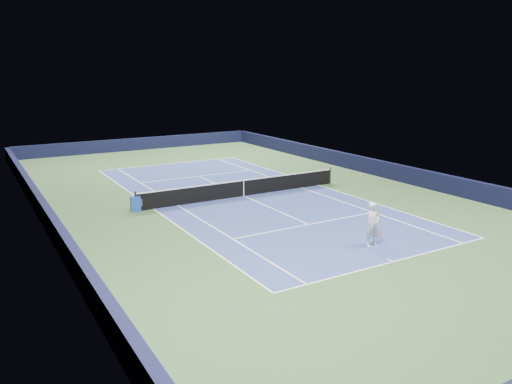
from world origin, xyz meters
TOP-DOWN VIEW (x-y plane):
  - ground at (0.00, 0.00)m, footprint 40.00×40.00m
  - wall_far at (0.00, 19.82)m, footprint 22.00×0.35m
  - wall_right at (10.82, 0.00)m, footprint 0.35×40.00m
  - wall_left at (-10.82, 0.00)m, footprint 0.35×40.00m
  - court_surface at (0.00, 0.00)m, footprint 10.97×23.77m
  - baseline_far at (0.00, 11.88)m, footprint 10.97×0.08m
  - baseline_near at (0.00, -11.88)m, footprint 10.97×0.08m
  - sideline_doubles_right at (5.49, 0.00)m, footprint 0.08×23.77m
  - sideline_doubles_left at (-5.49, 0.00)m, footprint 0.08×23.77m
  - sideline_singles_right at (4.12, 0.00)m, footprint 0.08×23.77m
  - sideline_singles_left at (-4.12, 0.00)m, footprint 0.08×23.77m
  - service_line_far at (0.00, 6.40)m, footprint 8.23×0.08m
  - service_line_near at (0.00, -6.40)m, footprint 8.23×0.08m
  - center_service_line at (0.00, 0.00)m, footprint 0.08×12.80m
  - center_mark_far at (0.00, 11.73)m, footprint 0.08×0.30m
  - center_mark_near at (0.00, -11.73)m, footprint 0.08×0.30m
  - tennis_net at (0.00, 0.00)m, footprint 12.90×0.10m
  - sponsor_cube at (-6.40, 0.12)m, footprint 0.58×0.52m
  - tennis_player at (0.54, -10.10)m, footprint 0.85×1.29m

SIDE VIEW (x-z plane):
  - ground at x=0.00m, z-range 0.00..0.00m
  - court_surface at x=0.00m, z-range 0.00..0.01m
  - baseline_far at x=0.00m, z-range 0.01..0.01m
  - baseline_near at x=0.00m, z-range 0.01..0.01m
  - sideline_doubles_right at x=5.49m, z-range 0.01..0.01m
  - sideline_doubles_left at x=-5.49m, z-range 0.01..0.01m
  - sideline_singles_right at x=4.12m, z-range 0.01..0.01m
  - sideline_singles_left at x=-4.12m, z-range 0.01..0.01m
  - service_line_far at x=0.00m, z-range 0.01..0.01m
  - service_line_near at x=0.00m, z-range 0.01..0.01m
  - center_service_line at x=0.00m, z-range 0.01..0.01m
  - center_mark_far at x=0.00m, z-range 0.01..0.01m
  - center_mark_near at x=0.00m, z-range 0.01..0.01m
  - sponsor_cube at x=-6.40m, z-range 0.00..0.81m
  - tennis_net at x=0.00m, z-range -0.03..1.04m
  - wall_far at x=0.00m, z-range 0.00..1.10m
  - wall_right at x=10.82m, z-range 0.00..1.10m
  - wall_left at x=-10.82m, z-range 0.00..1.10m
  - tennis_player at x=0.54m, z-range -0.49..2.38m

